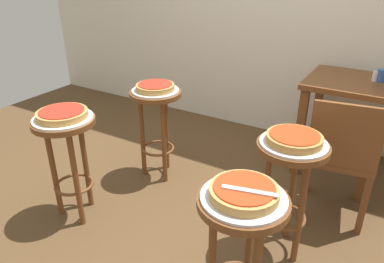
% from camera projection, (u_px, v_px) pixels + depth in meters
% --- Properties ---
extents(ground_plane, '(6.00, 6.00, 0.00)m').
position_uv_depth(ground_plane, '(200.00, 222.00, 2.39)').
color(ground_plane, brown).
extents(stool_foreground, '(0.38, 0.38, 0.71)m').
position_uv_depth(stool_foreground, '(241.00, 234.00, 1.53)').
color(stool_foreground, brown).
rests_on(stool_foreground, ground_plane).
extents(serving_plate_foreground, '(0.35, 0.35, 0.01)m').
position_uv_depth(serving_plate_foreground, '(244.00, 197.00, 1.45)').
color(serving_plate_foreground, silver).
rests_on(serving_plate_foreground, stool_foreground).
extents(pizza_foreground, '(0.28, 0.28, 0.05)m').
position_uv_depth(pizza_foreground, '(244.00, 192.00, 1.44)').
color(pizza_foreground, tan).
rests_on(pizza_foreground, serving_plate_foreground).
extents(stool_middle, '(0.38, 0.38, 0.71)m').
position_uv_depth(stool_middle, '(68.00, 146.00, 2.25)').
color(stool_middle, brown).
rests_on(stool_middle, ground_plane).
extents(serving_plate_middle, '(0.36, 0.36, 0.01)m').
position_uv_depth(serving_plate_middle, '(63.00, 118.00, 2.17)').
color(serving_plate_middle, white).
rests_on(serving_plate_middle, stool_middle).
extents(pizza_middle, '(0.30, 0.30, 0.05)m').
position_uv_depth(pizza_middle, '(62.00, 114.00, 2.15)').
color(pizza_middle, tan).
rests_on(pizza_middle, serving_plate_middle).
extents(stool_leftside, '(0.38, 0.38, 0.71)m').
position_uv_depth(stool_leftside, '(289.00, 174.00, 1.96)').
color(stool_leftside, brown).
rests_on(stool_leftside, ground_plane).
extents(serving_plate_leftside, '(0.35, 0.35, 0.01)m').
position_uv_depth(serving_plate_leftside, '(294.00, 143.00, 1.87)').
color(serving_plate_leftside, silver).
rests_on(serving_plate_leftside, stool_leftside).
extents(pizza_leftside, '(0.29, 0.29, 0.05)m').
position_uv_depth(pizza_leftside, '(294.00, 138.00, 1.86)').
color(pizza_leftside, '#B78442').
rests_on(pizza_leftside, serving_plate_leftside).
extents(stool_rear, '(0.38, 0.38, 0.71)m').
position_uv_depth(stool_rear, '(157.00, 115.00, 2.70)').
color(stool_rear, brown).
rests_on(stool_rear, ground_plane).
extents(serving_plate_rear, '(0.35, 0.35, 0.01)m').
position_uv_depth(serving_plate_rear, '(155.00, 90.00, 2.62)').
color(serving_plate_rear, silver).
rests_on(serving_plate_rear, stool_rear).
extents(pizza_rear, '(0.28, 0.28, 0.05)m').
position_uv_depth(pizza_rear, '(155.00, 87.00, 2.61)').
color(pizza_rear, tan).
rests_on(pizza_rear, serving_plate_rear).
extents(dining_table, '(0.81, 0.64, 0.76)m').
position_uv_depth(dining_table, '(361.00, 100.00, 2.73)').
color(dining_table, brown).
rests_on(dining_table, ground_plane).
extents(cup_far_edge, '(0.07, 0.07, 0.09)m').
position_uv_depth(cup_far_edge, '(382.00, 75.00, 2.65)').
color(cup_far_edge, '#3360B2').
rests_on(cup_far_edge, dining_table).
extents(condiment_shaker, '(0.04, 0.04, 0.07)m').
position_uv_depth(condiment_shaker, '(375.00, 76.00, 2.66)').
color(condiment_shaker, white).
rests_on(condiment_shaker, dining_table).
extents(wooden_chair, '(0.46, 0.46, 0.85)m').
position_uv_depth(wooden_chair, '(341.00, 155.00, 2.25)').
color(wooden_chair, brown).
rests_on(wooden_chair, ground_plane).
extents(pizza_server_knife, '(0.22, 0.08, 0.01)m').
position_uv_depth(pizza_server_knife, '(250.00, 191.00, 1.39)').
color(pizza_server_knife, silver).
rests_on(pizza_server_knife, pizza_foreground).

